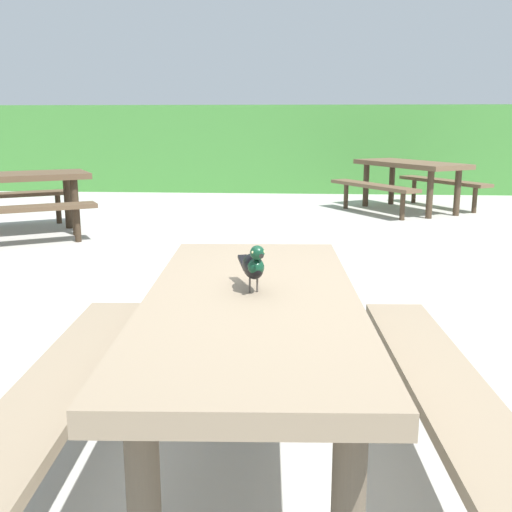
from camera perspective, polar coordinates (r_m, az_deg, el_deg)
ground_plane at (r=2.68m, az=5.27°, el=-17.69°), size 60.00×60.00×0.00m
hedge_wall at (r=11.95m, az=4.56°, el=10.10°), size 28.00×1.25×1.62m
picnic_table_foreground at (r=2.24m, az=-0.37°, el=-8.16°), size 1.77×1.84×0.74m
bird_grackle at (r=2.17m, az=-0.22°, el=-0.86°), size 0.13×0.28×0.18m
picnic_table_mid_left at (r=7.68m, az=-22.33°, el=5.83°), size 2.32×2.31×0.74m
picnic_table_mid_right at (r=9.45m, az=14.35°, el=7.51°), size 2.34×2.35×0.74m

